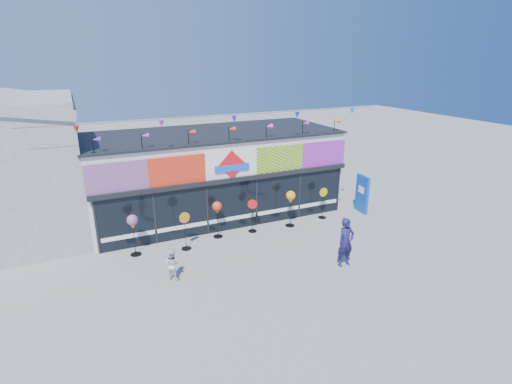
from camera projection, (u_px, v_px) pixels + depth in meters
ground at (265, 262)px, 15.54m from camera, size 80.00×80.00×0.00m
kite_shop at (214, 173)px, 20.00m from camera, size 16.00×5.70×5.31m
blue_sign at (362, 194)px, 20.23m from camera, size 0.22×0.97×1.93m
spinner_0 at (133, 223)px, 15.64m from camera, size 0.44×0.44×1.73m
spinner_1 at (185, 230)px, 16.30m from camera, size 0.45×0.41×1.63m
spinner_2 at (217, 209)px, 17.25m from camera, size 0.42×0.42×1.66m
spinner_3 at (252, 215)px, 17.97m from camera, size 0.42×0.39×1.54m
spinner_4 at (291, 198)px, 18.39m from camera, size 0.44×0.44×1.74m
spinner_5 at (323, 202)px, 19.50m from camera, size 0.44×0.40×1.56m
adult_man at (346, 242)px, 15.00m from camera, size 0.71×0.49×1.91m
child at (172, 264)px, 14.18m from camera, size 0.62×0.62×1.14m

